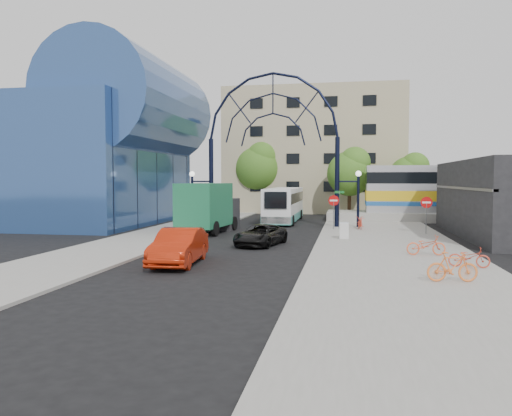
% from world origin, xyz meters
% --- Properties ---
extents(ground, '(120.00, 120.00, 0.00)m').
position_xyz_m(ground, '(0.00, 0.00, 0.00)').
color(ground, black).
rests_on(ground, ground).
extents(sidewalk_east, '(8.00, 56.00, 0.12)m').
position_xyz_m(sidewalk_east, '(8.00, 4.00, 0.06)').
color(sidewalk_east, gray).
rests_on(sidewalk_east, ground).
extents(plaza_west, '(5.00, 50.00, 0.12)m').
position_xyz_m(plaza_west, '(-6.50, 6.00, 0.06)').
color(plaza_west, gray).
rests_on(plaza_west, ground).
extents(gateway_arch, '(13.64, 0.44, 12.10)m').
position_xyz_m(gateway_arch, '(0.00, 14.00, 8.56)').
color(gateway_arch, black).
rests_on(gateway_arch, ground).
extents(stop_sign, '(0.80, 0.07, 2.50)m').
position_xyz_m(stop_sign, '(4.80, 12.00, 1.99)').
color(stop_sign, slate).
rests_on(stop_sign, sidewalk_east).
extents(do_not_enter_sign, '(0.76, 0.07, 2.48)m').
position_xyz_m(do_not_enter_sign, '(11.00, 10.00, 1.98)').
color(do_not_enter_sign, slate).
rests_on(do_not_enter_sign, sidewalk_east).
extents(street_name_sign, '(0.70, 0.70, 2.80)m').
position_xyz_m(street_name_sign, '(5.20, 12.60, 2.13)').
color(street_name_sign, slate).
rests_on(street_name_sign, sidewalk_east).
extents(sandwich_board, '(0.55, 0.61, 0.99)m').
position_xyz_m(sandwich_board, '(5.60, 5.98, 0.74)').
color(sandwich_board, white).
rests_on(sandwich_board, sidewalk_east).
extents(transit_hall, '(16.50, 18.00, 14.50)m').
position_xyz_m(transit_hall, '(-15.30, 15.00, 6.70)').
color(transit_hall, '#2B4B86').
rests_on(transit_hall, ground).
extents(commercial_block_east, '(6.00, 16.00, 5.00)m').
position_xyz_m(commercial_block_east, '(16.00, 10.00, 2.50)').
color(commercial_block_east, black).
rests_on(commercial_block_east, ground).
extents(apartment_block, '(20.00, 12.10, 14.00)m').
position_xyz_m(apartment_block, '(2.00, 34.97, 7.00)').
color(apartment_block, tan).
rests_on(apartment_block, ground).
extents(train_platform, '(32.00, 5.00, 0.80)m').
position_xyz_m(train_platform, '(20.00, 22.00, 0.40)').
color(train_platform, gray).
rests_on(train_platform, ground).
extents(tree_north_a, '(4.48, 4.48, 7.00)m').
position_xyz_m(tree_north_a, '(6.12, 25.93, 4.61)').
color(tree_north_a, '#382314').
rests_on(tree_north_a, ground).
extents(tree_north_b, '(5.12, 5.12, 8.00)m').
position_xyz_m(tree_north_b, '(-3.88, 29.93, 5.27)').
color(tree_north_b, '#382314').
rests_on(tree_north_b, ground).
extents(tree_north_c, '(4.16, 4.16, 6.50)m').
position_xyz_m(tree_north_c, '(12.12, 27.93, 4.28)').
color(tree_north_c, '#382314').
rests_on(tree_north_c, ground).
extents(city_bus, '(2.59, 10.90, 2.98)m').
position_xyz_m(city_bus, '(0.28, 19.07, 1.56)').
color(city_bus, white).
rests_on(city_bus, ground).
extents(green_truck, '(3.11, 7.09, 3.49)m').
position_xyz_m(green_truck, '(-3.83, 9.15, 1.74)').
color(green_truck, black).
rests_on(green_truck, ground).
extents(black_suv, '(2.85, 4.63, 1.20)m').
position_xyz_m(black_suv, '(0.92, 3.00, 0.60)').
color(black_suv, black).
rests_on(black_suv, ground).
extents(red_sedan, '(2.04, 4.94, 1.59)m').
position_xyz_m(red_sedan, '(-1.56, -3.88, 0.80)').
color(red_sedan, '#B3220B').
rests_on(red_sedan, ground).
extents(bike_near_a, '(0.77, 1.77, 0.90)m').
position_xyz_m(bike_near_a, '(6.72, 13.14, 0.57)').
color(bike_near_a, '#D3412A').
rests_on(bike_near_a, sidewalk_east).
extents(bike_near_b, '(0.45, 1.48, 0.89)m').
position_xyz_m(bike_near_b, '(6.80, 12.16, 0.56)').
color(bike_near_b, '#ED442F').
rests_on(bike_near_b, sidewalk_east).
extents(bike_far_a, '(1.89, 0.82, 0.96)m').
position_xyz_m(bike_far_a, '(9.50, 0.04, 0.60)').
color(bike_far_a, '#F25D30').
rests_on(bike_far_a, sidewalk_east).
extents(bike_far_b, '(1.83, 0.72, 1.07)m').
position_xyz_m(bike_far_b, '(9.44, -6.33, 0.66)').
color(bike_far_b, orange).
rests_on(bike_far_b, sidewalk_east).
extents(bike_far_c, '(1.68, 0.82, 0.85)m').
position_xyz_m(bike_far_c, '(10.74, -3.09, 0.54)').
color(bike_far_c, '#CB3E28').
rests_on(bike_far_c, sidewalk_east).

